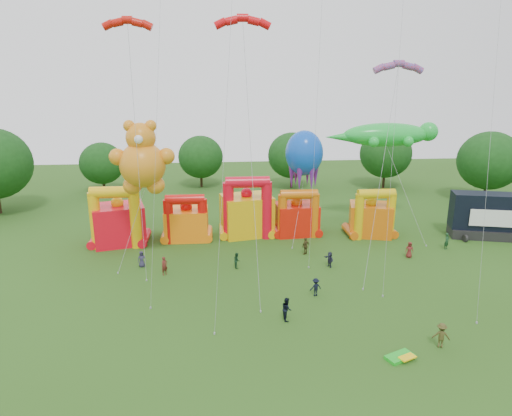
{
  "coord_description": "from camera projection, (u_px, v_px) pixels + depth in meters",
  "views": [
    {
      "loc": [
        -5.47,
        -23.46,
        18.47
      ],
      "look_at": [
        -1.72,
        18.0,
        6.59
      ],
      "focal_mm": 32.0,
      "sensor_mm": 36.0,
      "label": 1
    }
  ],
  "objects": [
    {
      "name": "ground",
      "position": [
        310.0,
        390.0,
        28.01
      ],
      "size": [
        160.0,
        160.0,
        0.0
      ],
      "primitive_type": "plane",
      "color": "#264914",
      "rests_on": "ground"
    },
    {
      "name": "tree_ring",
      "position": [
        293.0,
        294.0,
        26.76
      ],
      "size": [
        119.34,
        121.4,
        12.07
      ],
      "color": "#352314",
      "rests_on": "ground"
    },
    {
      "name": "bouncy_castle_0",
      "position": [
        118.0,
        222.0,
        52.09
      ],
      "size": [
        6.52,
        5.72,
        7.11
      ],
      "color": "red",
      "rests_on": "ground"
    },
    {
      "name": "bouncy_castle_1",
      "position": [
        187.0,
        221.0,
        53.73
      ],
      "size": [
        5.05,
        4.06,
        5.77
      ],
      "color": "orange",
      "rests_on": "ground"
    },
    {
      "name": "bouncy_castle_2",
      "position": [
        247.0,
        212.0,
        55.08
      ],
      "size": [
        6.57,
        5.69,
        7.55
      ],
      "color": "#E0A80B",
      "rests_on": "ground"
    },
    {
      "name": "bouncy_castle_3",
      "position": [
        297.0,
        217.0,
        55.47
      ],
      "size": [
        5.25,
        4.35,
        5.9
      ],
      "color": "red",
      "rests_on": "ground"
    },
    {
      "name": "bouncy_castle_4",
      "position": [
        371.0,
        217.0,
        55.04
      ],
      "size": [
        5.73,
        5.02,
        6.07
      ],
      "color": "#D65E0B",
      "rests_on": "ground"
    },
    {
      "name": "stage_trailer",
      "position": [
        489.0,
        216.0,
        54.39
      ],
      "size": [
        9.06,
        5.27,
        5.41
      ],
      "color": "black",
      "rests_on": "ground"
    },
    {
      "name": "teddy_bear_kite",
      "position": [
        139.0,
        184.0,
        44.84
      ],
      "size": [
        6.36,
        5.14,
        14.73
      ],
      "color": "orange",
      "rests_on": "ground"
    },
    {
      "name": "gecko_kite",
      "position": [
        397.0,
        169.0,
        55.96
      ],
      "size": [
        14.57,
        11.81,
        13.23
      ],
      "color": "green",
      "rests_on": "ground"
    },
    {
      "name": "octopus_kite",
      "position": [
        302.0,
        181.0,
        54.07
      ],
      "size": [
        4.59,
        8.28,
        12.64
      ],
      "color": "blue",
      "rests_on": "ground"
    },
    {
      "name": "parafoil_kites",
      "position": [
        344.0,
        167.0,
        42.13
      ],
      "size": [
        30.07,
        12.48,
        24.58
      ],
      "color": "red",
      "rests_on": "ground"
    },
    {
      "name": "diamond_kites",
      "position": [
        316.0,
        108.0,
        38.16
      ],
      "size": [
        28.33,
        18.5,
        44.62
      ],
      "color": "red",
      "rests_on": "ground"
    },
    {
      "name": "folded_kite_bundle",
      "position": [
        401.0,
        357.0,
        31.13
      ],
      "size": [
        2.23,
        1.71,
        0.31
      ],
      "color": "green",
      "rests_on": "ground"
    },
    {
      "name": "spectator_0",
      "position": [
        142.0,
        259.0,
        46.11
      ],
      "size": [
        0.95,
        0.76,
        1.68
      ],
      "primitive_type": "imported",
      "rotation": [
        0.0,
        0.0,
        0.31
      ],
      "color": "#2B2843",
      "rests_on": "ground"
    },
    {
      "name": "spectator_1",
      "position": [
        164.0,
        266.0,
        44.24
      ],
      "size": [
        0.8,
        0.78,
        1.85
      ],
      "primitive_type": "imported",
      "rotation": [
        0.0,
        0.0,
        0.71
      ],
      "color": "#5D211A",
      "rests_on": "ground"
    },
    {
      "name": "spectator_2",
      "position": [
        237.0,
        260.0,
        45.93
      ],
      "size": [
        0.68,
        0.84,
        1.59
      ],
      "primitive_type": "imported",
      "rotation": [
        0.0,
        0.0,
        1.68
      ],
      "color": "#173B20",
      "rests_on": "ground"
    },
    {
      "name": "spectator_3",
      "position": [
        316.0,
        287.0,
        39.95
      ],
      "size": [
        1.19,
        0.88,
        1.65
      ],
      "primitive_type": "imported",
      "rotation": [
        0.0,
        0.0,
        3.41
      ],
      "color": "black",
      "rests_on": "ground"
    },
    {
      "name": "spectator_4",
      "position": [
        306.0,
        246.0,
        49.4
      ],
      "size": [
        1.17,
        1.03,
        1.9
      ],
      "primitive_type": "imported",
      "rotation": [
        0.0,
        0.0,
        3.77
      ],
      "color": "#443B1B",
      "rests_on": "ground"
    },
    {
      "name": "spectator_5",
      "position": [
        330.0,
        259.0,
        46.11
      ],
      "size": [
        0.94,
        1.58,
        1.62
      ],
      "primitive_type": "imported",
      "rotation": [
        0.0,
        0.0,
        5.04
      ],
      "color": "#212338",
      "rests_on": "ground"
    },
    {
      "name": "spectator_6",
      "position": [
        409.0,
        250.0,
        48.51
      ],
      "size": [
        0.98,
        0.77,
        1.75
      ],
      "primitive_type": "imported",
      "rotation": [
        0.0,
        0.0,
        6.0
      ],
      "color": "maroon",
      "rests_on": "ground"
    },
    {
      "name": "spectator_7",
      "position": [
        447.0,
        241.0,
        50.9
      ],
      "size": [
        0.82,
        0.75,
        1.88
      ],
      "primitive_type": "imported",
      "rotation": [
        0.0,
        0.0,
        0.57
      ],
      "color": "#183C1F",
      "rests_on": "ground"
    },
    {
      "name": "spectator_8",
      "position": [
        287.0,
        309.0,
        35.95
      ],
      "size": [
        0.78,
        0.97,
        1.89
      ],
      "primitive_type": "imported",
      "rotation": [
        0.0,
        0.0,
        1.64
      ],
      "color": "black",
      "rests_on": "ground"
    },
    {
      "name": "spectator_9",
      "position": [
        441.0,
        335.0,
        32.26
      ],
      "size": [
        1.36,
        1.03,
        1.87
      ],
      "primitive_type": "imported",
      "rotation": [
        0.0,
        0.0,
        2.83
      ],
      "color": "#413C1A",
      "rests_on": "ground"
    }
  ]
}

